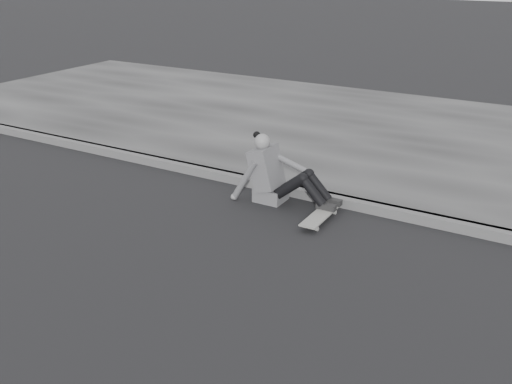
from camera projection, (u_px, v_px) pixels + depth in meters
skateboard at (320, 215)px, 6.68m from camera, size 0.20×0.78×0.09m
seated_woman at (276, 175)px, 7.11m from camera, size 1.38×0.46×0.88m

